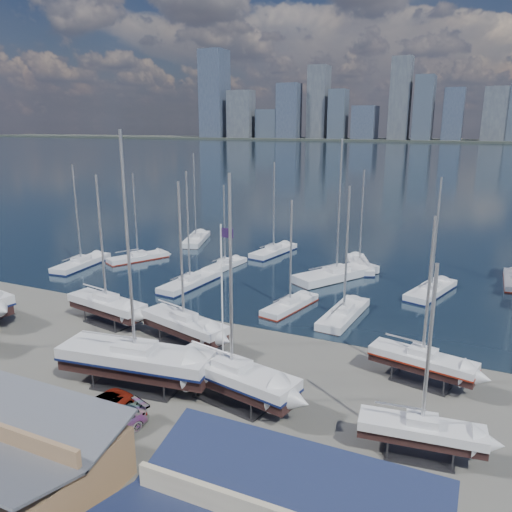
% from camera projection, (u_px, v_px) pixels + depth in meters
% --- Properties ---
extents(ground, '(1400.00, 1400.00, 0.00)m').
position_uv_depth(ground, '(168.00, 364.00, 41.61)').
color(ground, '#605E59').
rests_on(ground, ground).
extents(water, '(1400.00, 600.00, 0.40)m').
position_uv_depth(water, '(448.00, 156.00, 314.29)').
color(water, '#19263A').
rests_on(water, ground).
extents(far_shore, '(1400.00, 80.00, 2.20)m').
position_uv_depth(far_shore, '(466.00, 141.00, 542.64)').
color(far_shore, '#2D332D').
rests_on(far_shore, ground).
extents(skyline, '(639.14, 43.80, 107.69)m').
position_uv_depth(skyline, '(462.00, 105.00, 530.53)').
color(skyline, '#475166').
rests_on(skyline, far_shore).
extents(sailboat_cradle_2, '(9.36, 4.08, 14.87)m').
position_uv_depth(sailboat_cradle_2, '(107.00, 305.00, 49.48)').
color(sailboat_cradle_2, '#2D2D33').
rests_on(sailboat_cradle_2, ground).
extents(sailboat_cradle_3, '(12.29, 4.86, 19.08)m').
position_uv_depth(sailboat_cradle_3, '(136.00, 360.00, 37.49)').
color(sailboat_cradle_3, '#2D2D33').
rests_on(sailboat_cradle_3, ground).
extents(sailboat_cradle_4, '(9.34, 4.84, 14.78)m').
position_uv_depth(sailboat_cradle_4, '(184.00, 324.00, 44.71)').
color(sailboat_cradle_4, '#2D2D33').
rests_on(sailboat_cradle_4, ground).
extents(sailboat_cradle_5, '(10.53, 4.85, 16.39)m').
position_uv_depth(sailboat_cradle_5, '(232.00, 375.00, 35.45)').
color(sailboat_cradle_5, '#2D2D33').
rests_on(sailboat_cradle_5, ground).
extents(sailboat_cradle_6, '(8.27, 3.83, 13.14)m').
position_uv_depth(sailboat_cradle_6, '(422.00, 361.00, 38.02)').
color(sailboat_cradle_6, '#2D2D33').
rests_on(sailboat_cradle_6, ground).
extents(sailboat_cradle_7, '(7.44, 2.86, 12.15)m').
position_uv_depth(sailboat_cradle_7, '(421.00, 430.00, 29.45)').
color(sailboat_cradle_7, '#2D2D33').
rests_on(sailboat_cradle_7, ground).
extents(sailboat_moored_0, '(3.61, 10.12, 14.83)m').
position_uv_depth(sailboat_moored_0, '(82.00, 264.00, 69.94)').
color(sailboat_moored_0, black).
rests_on(sailboat_moored_0, water).
extents(sailboat_moored_1, '(6.37, 9.06, 13.34)m').
position_uv_depth(sailboat_moored_1, '(138.00, 258.00, 73.09)').
color(sailboat_moored_1, black).
rests_on(sailboat_moored_1, water).
extents(sailboat_moored_2, '(5.99, 10.64, 15.49)m').
position_uv_depth(sailboat_moored_2, '(196.00, 240.00, 84.26)').
color(sailboat_moored_2, black).
rests_on(sailboat_moored_2, water).
extents(sailboat_moored_3, '(3.70, 10.06, 14.72)m').
position_uv_depth(sailboat_moored_3, '(190.00, 284.00, 61.58)').
color(sailboat_moored_3, black).
rests_on(sailboat_moored_3, water).
extents(sailboat_moored_4, '(3.11, 8.18, 12.05)m').
position_uv_depth(sailboat_moored_4, '(225.00, 266.00, 69.26)').
color(sailboat_moored_4, black).
rests_on(sailboat_moored_4, water).
extents(sailboat_moored_5, '(4.44, 10.10, 14.60)m').
position_uv_depth(sailboat_moored_5, '(274.00, 252.00, 76.66)').
color(sailboat_moored_5, black).
rests_on(sailboat_moored_5, water).
extents(sailboat_moored_6, '(4.07, 8.60, 12.40)m').
position_uv_depth(sailboat_moored_6, '(290.00, 306.00, 54.00)').
color(sailboat_moored_6, black).
rests_on(sailboat_moored_6, water).
extents(sailboat_moored_7, '(9.31, 12.29, 18.55)m').
position_uv_depth(sailboat_moored_7, '(336.00, 276.00, 64.40)').
color(sailboat_moored_7, black).
rests_on(sailboat_moored_7, water).
extents(sailboat_moored_8, '(6.01, 9.76, 14.15)m').
position_uv_depth(sailboat_moored_8, '(359.00, 266.00, 69.34)').
color(sailboat_moored_8, black).
rests_on(sailboat_moored_8, water).
extents(sailboat_moored_9, '(3.39, 9.63, 14.26)m').
position_uv_depth(sailboat_moored_9, '(344.00, 315.00, 51.34)').
color(sailboat_moored_9, black).
rests_on(sailboat_moored_9, water).
extents(sailboat_moored_10, '(5.35, 9.96, 14.34)m').
position_uv_depth(sailboat_moored_10, '(431.00, 292.00, 58.60)').
color(sailboat_moored_10, black).
rests_on(sailboat_moored_10, water).
extents(car_b, '(4.84, 2.69, 1.51)m').
position_uv_depth(car_b, '(39.00, 430.00, 31.40)').
color(car_b, gray).
rests_on(car_b, ground).
extents(car_c, '(2.95, 5.15, 1.35)m').
position_uv_depth(car_c, '(98.00, 409.00, 33.82)').
color(car_c, gray).
rests_on(car_c, ground).
extents(car_d, '(3.70, 5.59, 1.51)m').
position_uv_depth(car_d, '(109.00, 425.00, 31.88)').
color(car_d, gray).
rests_on(car_d, ground).
extents(flagpole, '(1.08, 0.12, 12.25)m').
position_uv_depth(flagpole, '(223.00, 291.00, 38.00)').
color(flagpole, white).
rests_on(flagpole, ground).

